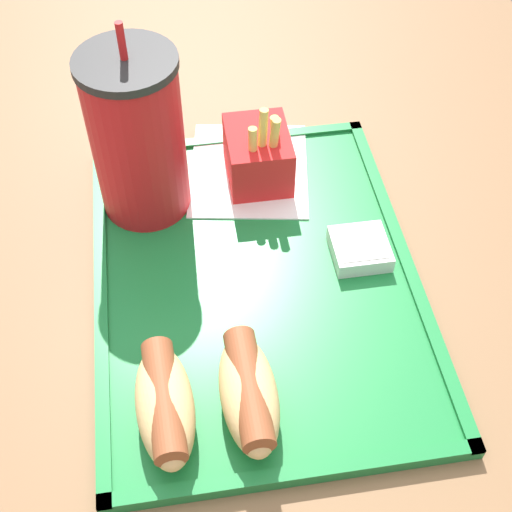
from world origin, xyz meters
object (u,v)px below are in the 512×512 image
at_px(hot_dog_far, 165,404).
at_px(sauce_cup_mayo, 360,248).
at_px(soda_cup, 137,136).
at_px(fries_carton, 258,155).
at_px(hot_dog_near, 249,393).

height_order(hot_dog_far, sauce_cup_mayo, hot_dog_far).
bearing_deg(soda_cup, hot_dog_far, -179.48).
height_order(soda_cup, hot_dog_far, soda_cup).
bearing_deg(fries_carton, soda_cup, 98.70).
height_order(hot_dog_near, fries_carton, fries_carton).
relative_size(fries_carton, sauce_cup_mayo, 1.84).
relative_size(hot_dog_far, sauce_cup_mayo, 2.09).
distance_m(hot_dog_near, sauce_cup_mayo, 0.20).
bearing_deg(hot_dog_far, hot_dog_near, -90.00).
bearing_deg(hot_dog_far, soda_cup, 0.52).
bearing_deg(hot_dog_near, soda_cup, 15.36).
relative_size(soda_cup, fries_carton, 2.09).
xyz_separation_m(hot_dog_near, fries_carton, (0.27, -0.05, 0.01)).
bearing_deg(fries_carton, sauce_cup_mayo, -146.95).
xyz_separation_m(hot_dog_far, sauce_cup_mayo, (0.15, -0.20, -0.02)).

